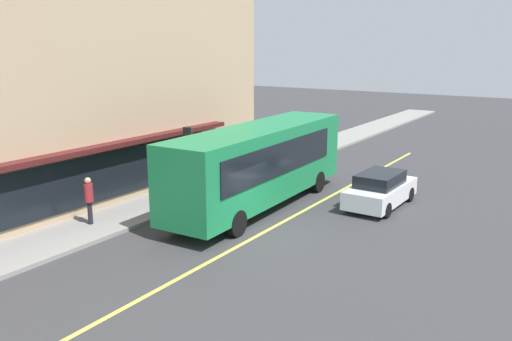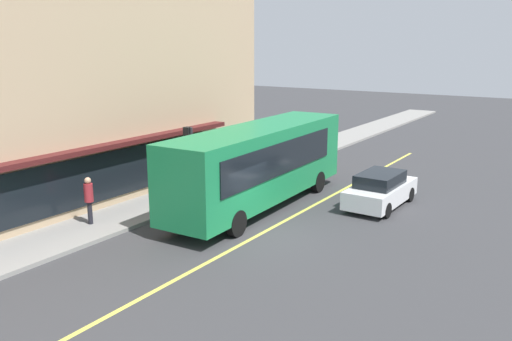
# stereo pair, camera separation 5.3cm
# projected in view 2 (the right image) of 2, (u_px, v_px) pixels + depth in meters

# --- Properties ---
(ground) EXTENTS (120.00, 120.00, 0.00)m
(ground) POSITION_uv_depth(u_px,v_px,m) (259.00, 235.00, 19.67)
(ground) COLOR #38383A
(sidewalk) EXTENTS (80.00, 2.69, 0.15)m
(sidewalk) POSITION_uv_depth(u_px,v_px,m) (148.00, 207.00, 22.68)
(sidewalk) COLOR gray
(sidewalk) RESTS_ON ground
(lane_centre_stripe) EXTENTS (36.00, 0.16, 0.01)m
(lane_centre_stripe) POSITION_uv_depth(u_px,v_px,m) (259.00, 234.00, 19.67)
(lane_centre_stripe) COLOR #D8D14C
(lane_centre_stripe) RESTS_ON ground
(storefront_building) EXTENTS (24.79, 9.19, 10.71)m
(storefront_building) POSITION_uv_depth(u_px,v_px,m) (11.00, 81.00, 22.72)
(storefront_building) COLOR tan
(storefront_building) RESTS_ON ground
(bus) EXTENTS (11.21, 2.89, 3.50)m
(bus) POSITION_uv_depth(u_px,v_px,m) (260.00, 162.00, 22.57)
(bus) COLOR #197F47
(bus) RESTS_ON ground
(traffic_light) EXTENTS (0.30, 0.52, 3.20)m
(traffic_light) POSITION_uv_depth(u_px,v_px,m) (189.00, 145.00, 23.31)
(traffic_light) COLOR #2D2D33
(traffic_light) RESTS_ON sidewalk
(car_white) EXTENTS (4.34, 1.93, 1.52)m
(car_white) POSITION_uv_depth(u_px,v_px,m) (381.00, 190.00, 22.94)
(car_white) COLOR white
(car_white) RESTS_ON ground
(pedestrian_waiting) EXTENTS (0.34, 0.34, 1.59)m
(pedestrian_waiting) POSITION_uv_depth(u_px,v_px,m) (281.00, 143.00, 31.75)
(pedestrian_waiting) COLOR black
(pedestrian_waiting) RESTS_ON sidewalk
(pedestrian_mid_block) EXTENTS (0.34, 0.34, 1.84)m
(pedestrian_mid_block) POSITION_uv_depth(u_px,v_px,m) (89.00, 196.00, 20.14)
(pedestrian_mid_block) COLOR black
(pedestrian_mid_block) RESTS_ON sidewalk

